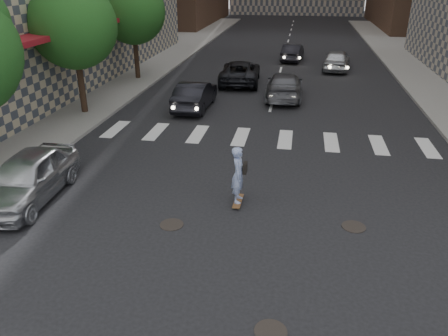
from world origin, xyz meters
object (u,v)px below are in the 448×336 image
object	(u,v)px
traffic_car_a	(195,95)
traffic_car_c	(240,72)
skateboarder	(239,175)
traffic_car_e	(293,52)
tree_b	(75,21)
traffic_car_d	(337,60)
traffic_car_b	(284,86)
tree_c	(134,8)
silver_sedan	(28,177)

from	to	relation	value
traffic_car_a	traffic_car_c	size ratio (longest dim) A/B	0.84
skateboarder	traffic_car_e	xyz separation A→B (m)	(0.99, 24.97, -0.34)
tree_b	traffic_car_c	size ratio (longest dim) A/B	1.23
traffic_car_d	tree_b	bearing A→B (deg)	52.60
skateboarder	traffic_car_c	xyz separation A→B (m)	(-2.20, 16.36, -0.28)
traffic_car_a	traffic_car_b	xyz separation A→B (m)	(4.66, 2.93, -0.01)
traffic_car_e	traffic_car_a	bearing A→B (deg)	78.03
tree_b	traffic_car_b	xyz separation A→B (m)	(10.06, 4.80, -3.91)
tree_c	traffic_car_d	bearing A→B (deg)	21.81
tree_c	traffic_car_d	size ratio (longest dim) A/B	1.46
traffic_car_a	traffic_car_b	distance (m)	5.50
traffic_car_e	silver_sedan	bearing A→B (deg)	79.29
silver_sedan	traffic_car_a	xyz separation A→B (m)	(2.95, 11.00, -0.04)
traffic_car_c	traffic_car_a	bearing A→B (deg)	71.76
traffic_car_a	traffic_car_d	bearing A→B (deg)	-124.68
tree_b	tree_c	xyz separation A→B (m)	(0.00, 8.00, 0.00)
tree_b	traffic_car_d	xyz separation A→B (m)	(13.57, 13.43, -3.88)
tree_c	traffic_car_c	xyz separation A→B (m)	(7.01, 0.05, -3.90)
traffic_car_a	skateboarder	bearing A→B (deg)	111.08
traffic_car_e	traffic_car_b	bearing A→B (deg)	95.31
traffic_car_a	traffic_car_e	distance (m)	15.55
tree_b	traffic_car_b	bearing A→B (deg)	25.50
tree_b	traffic_car_a	xyz separation A→B (m)	(5.40, 1.86, -3.91)
tree_b	traffic_car_a	size ratio (longest dim) A/B	1.47
tree_b	traffic_car_b	world-z (taller)	tree_b
tree_c	silver_sedan	xyz separation A→B (m)	(2.45, -17.14, -3.87)
tree_b	tree_c	world-z (taller)	same
tree_c	traffic_car_d	distance (m)	15.12
traffic_car_d	traffic_car_e	xyz separation A→B (m)	(-3.37, 3.23, -0.08)
traffic_car_a	traffic_car_c	bearing A→B (deg)	-104.02
skateboarder	traffic_car_c	distance (m)	16.51
tree_b	traffic_car_b	size ratio (longest dim) A/B	1.31
traffic_car_a	traffic_car_d	distance (m)	14.16
traffic_car_c	traffic_car_d	distance (m)	8.48
silver_sedan	traffic_car_c	xyz separation A→B (m)	(4.55, 17.19, -0.04)
traffic_car_d	tree_c	bearing A→B (deg)	29.70
traffic_car_a	traffic_car_e	world-z (taller)	traffic_car_a
traffic_car_b	tree_c	bearing A→B (deg)	-17.99
traffic_car_a	traffic_car_e	size ratio (longest dim) A/B	1.08
silver_sedan	traffic_car_b	distance (m)	15.87
silver_sedan	skateboarder	bearing A→B (deg)	4.35
skateboarder	traffic_car_e	world-z (taller)	skateboarder
tree_b	tree_c	distance (m)	8.00
skateboarder	traffic_car_e	bearing A→B (deg)	88.48
tree_b	traffic_car_e	world-z (taller)	tree_b
traffic_car_b	silver_sedan	bearing A→B (deg)	61.07
traffic_car_a	traffic_car_d	size ratio (longest dim) A/B	0.99
tree_b	traffic_car_e	bearing A→B (deg)	58.52
tree_c	traffic_car_e	world-z (taller)	tree_c
skateboarder	traffic_car_b	world-z (taller)	skateboarder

